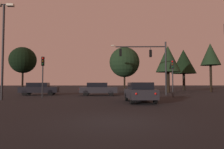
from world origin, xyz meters
The scene contains 13 objects.
ground_plane centered at (0.00, 24.50, 0.00)m, with size 168.00×168.00×0.00m, color black.
traffic_signal_mast_arm centered at (5.18, 15.71, 4.53)m, with size 6.86×0.68×6.56m.
traffic_light_corner_left centered at (6.65, 11.87, 2.74)m, with size 0.37×0.39×3.84m.
traffic_light_corner_right centered at (-6.50, 11.75, 2.91)m, with size 0.36×0.38×4.09m.
car_nearside_lane centered at (2.34, 7.25, 0.79)m, with size 1.95×4.13×1.52m.
car_crossing_left centered at (-8.36, 16.30, 0.80)m, with size 4.66×1.99×1.52m.
car_crossing_right centered at (-1.09, 15.45, 0.80)m, with size 4.52×1.94×1.52m.
parking_lot_lamp_post centered at (-9.34, 9.68, 5.36)m, with size 1.70×0.36×8.53m.
tree_behind_sign centered at (17.23, 23.19, 6.19)m, with size 3.12×3.12×8.09m.
tree_left_far centered at (15.54, 29.84, 5.76)m, with size 4.81×4.81×8.20m.
tree_center_horizon centered at (-14.88, 26.91, 5.55)m, with size 4.64×4.64×7.88m.
tree_right_cluster centered at (3.20, 25.97, 5.16)m, with size 5.33×5.33×7.83m.
tree_lot_edge centered at (9.49, 21.48, 5.18)m, with size 3.73×3.73×7.28m.
Camera 1 is at (-0.41, -7.26, 1.48)m, focal length 30.31 mm.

